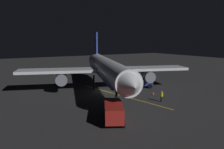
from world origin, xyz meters
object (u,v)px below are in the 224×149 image
at_px(ground_crew_worker, 162,96).
at_px(traffic_cone_under_wing, 127,96).
at_px(traffic_cone_near_left, 153,93).
at_px(traffic_cone_near_right, 110,101).
at_px(airliner, 106,68).
at_px(baggage_truck, 113,111).
at_px(catering_truck, 141,81).

bearing_deg(ground_crew_worker, traffic_cone_under_wing, -58.66).
distance_m(traffic_cone_near_left, traffic_cone_near_right, 9.28).
bearing_deg(traffic_cone_near_right, traffic_cone_near_left, -176.83).
bearing_deg(airliner, traffic_cone_under_wing, 95.08).
height_order(ground_crew_worker, traffic_cone_under_wing, ground_crew_worker).
height_order(baggage_truck, ground_crew_worker, baggage_truck).
relative_size(baggage_truck, catering_truck, 1.19).
height_order(traffic_cone_near_left, traffic_cone_near_right, same).
xyz_separation_m(baggage_truck, traffic_cone_near_right, (-3.70, -7.19, -0.91)).
relative_size(airliner, traffic_cone_under_wing, 67.29).
distance_m(baggage_truck, ground_crew_worker, 11.43).
bearing_deg(traffic_cone_near_left, traffic_cone_under_wing, -7.61).
distance_m(catering_truck, traffic_cone_under_wing, 9.25).
relative_size(catering_truck, traffic_cone_near_left, 10.27).
height_order(ground_crew_worker, traffic_cone_near_right, ground_crew_worker).
bearing_deg(ground_crew_worker, traffic_cone_near_left, -115.30).
distance_m(catering_truck, traffic_cone_near_right, 13.34).
bearing_deg(airliner, catering_truck, 174.95).
height_order(traffic_cone_near_left, traffic_cone_under_wing, same).
bearing_deg(baggage_truck, catering_truck, -136.96).
distance_m(ground_crew_worker, traffic_cone_near_left, 4.83).
bearing_deg(airliner, traffic_cone_near_right, 64.59).
relative_size(traffic_cone_near_right, traffic_cone_under_wing, 1.00).
relative_size(ground_crew_worker, traffic_cone_near_right, 3.16).
distance_m(traffic_cone_near_right, traffic_cone_under_wing, 4.34).
relative_size(baggage_truck, traffic_cone_near_left, 12.24).
height_order(airliner, traffic_cone_near_left, airliner).
relative_size(airliner, traffic_cone_near_left, 67.29).
bearing_deg(baggage_truck, ground_crew_worker, -162.83).
relative_size(traffic_cone_near_left, traffic_cone_under_wing, 1.00).
bearing_deg(traffic_cone_near_left, traffic_cone_near_right, 3.17).
bearing_deg(baggage_truck, airliner, -116.32).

